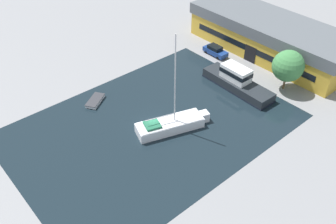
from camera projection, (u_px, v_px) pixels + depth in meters
name	position (u px, v px, depth m)	size (l,w,h in m)	color
ground_plane	(153.00, 126.00, 52.37)	(440.00, 440.00, 0.00)	gray
water_canal	(153.00, 126.00, 52.37)	(27.03, 38.15, 0.01)	black
warehouse_building	(270.00, 36.00, 67.21)	(30.68, 11.25, 6.27)	gold
quay_tree_near_building	(288.00, 66.00, 57.15)	(4.92, 4.92, 6.60)	brown
parked_car	(215.00, 51.00, 67.69)	(4.74, 1.92, 1.74)	navy
sailboat_moored	(171.00, 124.00, 51.36)	(5.69, 10.61, 14.30)	white
motor_cruiser	(237.00, 81.00, 59.01)	(12.61, 3.82, 3.65)	#23282D
small_dinghy	(95.00, 101.00, 56.62)	(3.44, 4.04, 0.51)	white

